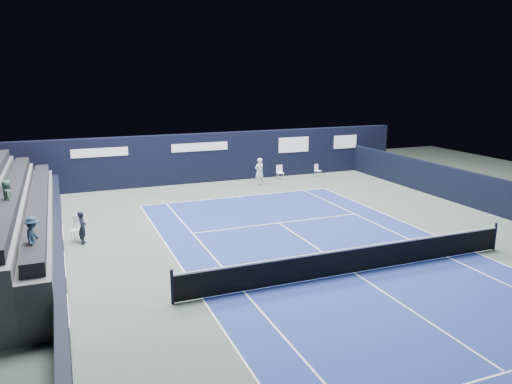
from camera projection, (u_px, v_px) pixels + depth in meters
ground at (326, 254)px, 19.16m from camera, size 48.00×48.00×0.00m
court_surface at (354, 273)px, 17.35m from camera, size 10.97×23.77×0.01m
enclosure_wall_right at (463, 187)px, 26.35m from camera, size 0.30×22.00×1.80m
folding_chair_back_a at (280, 170)px, 32.67m from camera, size 0.44×0.47×0.93m
folding_chair_back_b at (317, 169)px, 33.57m from camera, size 0.46×0.45×0.82m
line_judge_chair at (78, 227)px, 20.61m from camera, size 0.58×0.57×1.03m
line_judge at (82, 228)px, 20.20m from camera, size 0.42×0.55×1.36m
court_markings at (354, 273)px, 17.35m from camera, size 11.03×23.83×0.00m
tennis_net at (355, 259)px, 17.23m from camera, size 12.90×0.10×1.10m
back_sponsor_wall at (214, 157)px, 31.90m from camera, size 26.00×0.63×3.10m
side_barrier_left at (59, 238)px, 19.18m from camera, size 0.33×22.00×1.20m
tennis_player at (259, 172)px, 30.77m from camera, size 0.71×0.89×1.72m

